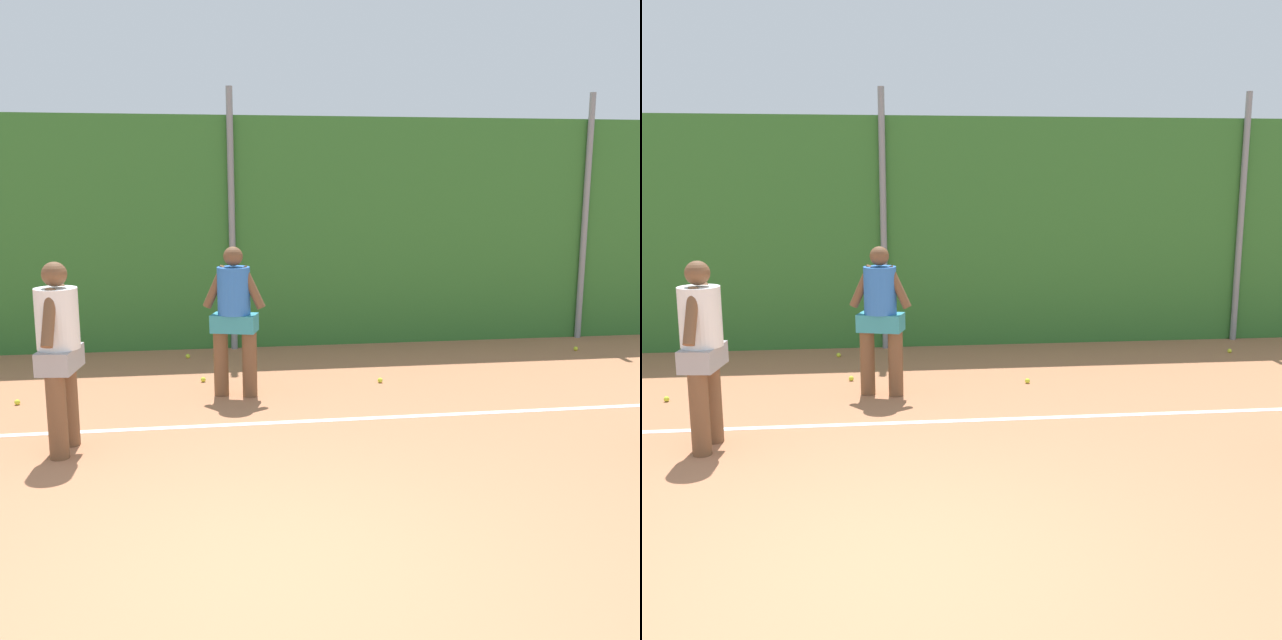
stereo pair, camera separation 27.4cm
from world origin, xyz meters
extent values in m
plane|color=#B2704C|center=(0.00, 2.08, 0.00)|extent=(30.69, 30.69, 0.00)
cube|color=#33702D|center=(0.00, 7.06, 1.79)|extent=(19.95, 0.25, 3.57)
cylinder|color=gray|center=(0.00, 6.88, 1.99)|extent=(0.10, 0.10, 3.98)
cylinder|color=gray|center=(5.75, 6.88, 1.99)|extent=(0.10, 0.10, 3.98)
cube|color=white|center=(0.00, 3.15, 0.00)|extent=(14.58, 0.10, 0.01)
cylinder|color=brown|center=(-1.83, 2.41, 0.41)|extent=(0.18, 0.18, 0.82)
cylinder|color=brown|center=(-1.78, 2.78, 0.41)|extent=(0.18, 0.18, 0.82)
cube|color=#99999E|center=(-1.80, 2.59, 0.93)|extent=(0.38, 0.58, 0.22)
cylinder|color=white|center=(-1.80, 2.59, 1.33)|extent=(0.40, 0.40, 0.58)
sphere|color=brown|center=(-1.80, 2.59, 1.75)|extent=(0.24, 0.24, 0.24)
cylinder|color=brown|center=(-1.83, 2.37, 1.38)|extent=(0.14, 0.33, 0.55)
cylinder|color=brown|center=(-1.78, 2.82, 1.38)|extent=(0.14, 0.33, 0.55)
cylinder|color=black|center=(-1.82, 2.91, 0.99)|extent=(0.03, 0.03, 0.28)
torus|color=#26262B|center=(-1.82, 2.91, 0.72)|extent=(0.06, 0.28, 0.28)
cylinder|color=brown|center=(-0.25, 4.32, 0.40)|extent=(0.18, 0.18, 0.81)
cylinder|color=brown|center=(0.10, 4.23, 0.40)|extent=(0.18, 0.18, 0.81)
cube|color=teal|center=(-0.08, 4.28, 0.91)|extent=(0.60, 0.45, 0.22)
cylinder|color=blue|center=(-0.08, 4.28, 1.31)|extent=(0.39, 0.39, 0.57)
sphere|color=brown|center=(-0.08, 4.28, 1.72)|extent=(0.23, 0.23, 0.23)
cylinder|color=brown|center=(-0.29, 4.34, 1.35)|extent=(0.32, 0.17, 0.54)
cylinder|color=brown|center=(0.14, 4.21, 1.35)|extent=(0.32, 0.17, 0.54)
sphere|color=#CCDB33|center=(-0.48, 4.97, 0.03)|extent=(0.07, 0.07, 0.07)
sphere|color=#CCDB33|center=(-2.65, 4.27, 0.03)|extent=(0.07, 0.07, 0.07)
sphere|color=#CCDB33|center=(5.25, 5.95, 0.03)|extent=(0.07, 0.07, 0.07)
sphere|color=#CCDB33|center=(1.82, 4.59, 0.03)|extent=(0.07, 0.07, 0.07)
sphere|color=#CCDB33|center=(-0.30, 6.34, 0.03)|extent=(0.07, 0.07, 0.07)
sphere|color=#CCDB33|center=(-0.71, 6.33, 0.03)|extent=(0.07, 0.07, 0.07)
camera|label=1|loc=(-0.36, -4.67, 2.64)|focal=41.97mm
camera|label=2|loc=(-0.09, -4.71, 2.64)|focal=41.97mm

